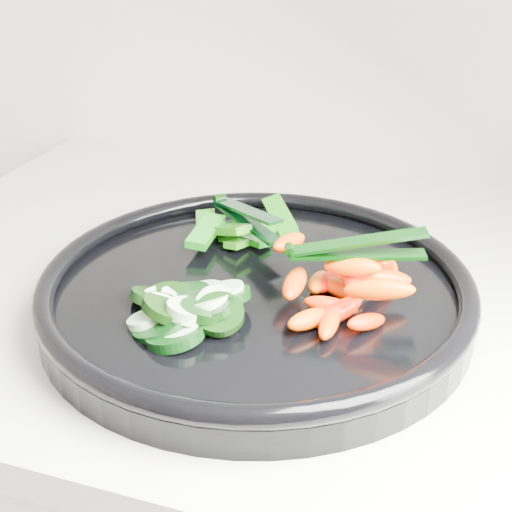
% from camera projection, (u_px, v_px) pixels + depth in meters
% --- Properties ---
extents(veggie_tray, '(0.38, 0.38, 0.04)m').
position_uv_depth(veggie_tray, '(256.00, 292.00, 0.62)').
color(veggie_tray, black).
rests_on(veggie_tray, counter).
extents(cucumber_pile, '(0.12, 0.12, 0.04)m').
position_uv_depth(cucumber_pile, '(185.00, 308.00, 0.57)').
color(cucumber_pile, black).
rests_on(cucumber_pile, veggie_tray).
extents(carrot_pile, '(0.13, 0.15, 0.05)m').
position_uv_depth(carrot_pile, '(343.00, 284.00, 0.58)').
color(carrot_pile, '#E70C00').
rests_on(carrot_pile, veggie_tray).
extents(pepper_pile, '(0.12, 0.12, 0.04)m').
position_uv_depth(pepper_pile, '(236.00, 229.00, 0.70)').
color(pepper_pile, '#146409').
rests_on(pepper_pile, veggie_tray).
extents(tong_carrot, '(0.11, 0.05, 0.02)m').
position_uv_depth(tong_carrot, '(353.00, 248.00, 0.57)').
color(tong_carrot, black).
rests_on(tong_carrot, carrot_pile).
extents(tong_pepper, '(0.10, 0.09, 0.02)m').
position_uv_depth(tong_pepper, '(244.00, 215.00, 0.69)').
color(tong_pepper, black).
rests_on(tong_pepper, pepper_pile).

